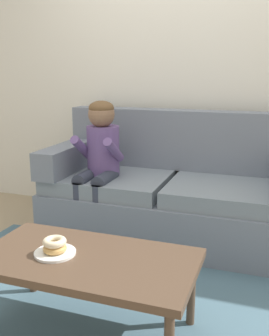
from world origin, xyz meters
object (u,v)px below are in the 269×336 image
object	(u,v)px
coffee_table	(87,265)
person_child	(99,156)
donut	(55,248)
couch	(171,193)

from	to	relation	value
coffee_table	person_child	world-z (taller)	person_child
coffee_table	donut	world-z (taller)	donut
coffee_table	person_child	xyz separation A→B (m)	(-0.45, 1.16, 0.28)
couch	person_child	size ratio (longest dim) A/B	1.78
couch	person_child	bearing A→B (deg)	-158.28
couch	coffee_table	xyz separation A→B (m)	(-0.08, -1.38, 0.03)
coffee_table	person_child	bearing A→B (deg)	111.19
person_child	donut	bearing A→B (deg)	-76.36
couch	donut	size ratio (longest dim) A/B	16.35
couch	coffee_table	bearing A→B (deg)	-93.49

